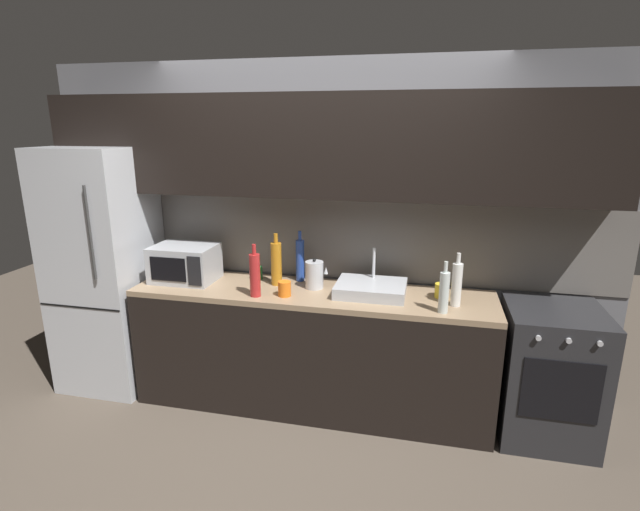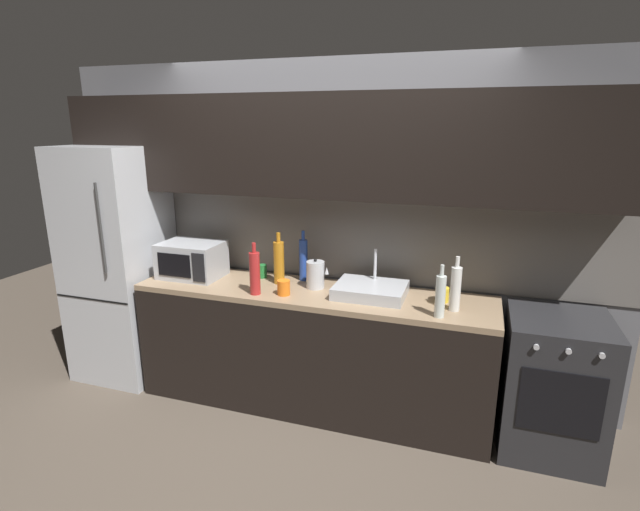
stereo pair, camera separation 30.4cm
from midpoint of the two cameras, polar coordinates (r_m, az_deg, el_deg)
ground_plane at (r=3.15m, az=-3.91°, el=-25.35°), size 10.00×10.00×0.00m
back_wall at (r=3.55m, az=2.99°, el=7.26°), size 4.31×0.44×2.50m
counter_run at (r=3.61m, az=1.45°, el=-10.96°), size 2.57×0.60×0.90m
refrigerator at (r=4.19m, az=-20.83°, el=-0.96°), size 0.68×0.69×1.89m
oven_range at (r=3.55m, az=28.17°, el=-13.38°), size 0.60×0.62×0.90m
microwave at (r=3.79m, az=-12.76°, el=-0.52°), size 0.46×0.35×0.27m
sink_basin at (r=3.35m, az=8.60°, el=-4.10°), size 0.48×0.38×0.30m
kettle at (r=3.46m, az=1.98°, el=-2.31°), size 0.17×0.13×0.22m
wine_bottle_white at (r=3.19m, az=18.42°, el=-3.73°), size 0.07×0.07×0.36m
wine_bottle_clear at (r=3.06m, az=16.87°, el=-4.63°), size 0.06×0.06×0.33m
wine_bottle_amber at (r=3.54m, az=-2.46°, el=-0.81°), size 0.08×0.08×0.39m
wine_bottle_blue at (r=3.61m, az=0.42°, el=-0.49°), size 0.06×0.06×0.38m
wine_bottle_red at (r=3.33m, az=-5.16°, el=-2.08°), size 0.07×0.07×0.37m
mug_yellow at (r=3.35m, az=16.81°, el=-4.48°), size 0.09×0.09×0.10m
mug_green at (r=3.71m, az=-4.55°, el=-1.89°), size 0.07×0.07×0.10m
mug_orange at (r=3.33m, az=-1.72°, el=-3.86°), size 0.09×0.09×0.11m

